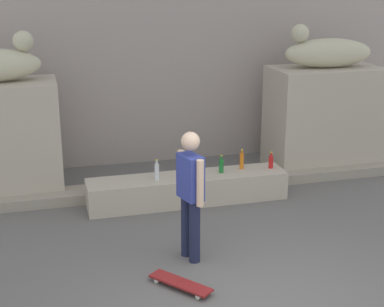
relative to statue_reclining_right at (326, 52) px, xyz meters
The scene contains 11 objects.
facade_wall 3.27m from the statue_reclining_right, 153.91° to the left, with size 10.05×0.60×5.93m, color #A59A92.
pedestal_right 1.21m from the statue_reclining_right, ahead, with size 2.00×1.11×1.86m, color #B7AD99.
statue_reclining_right is the anchor object (origin of this frame).
ledge_block 3.60m from the statue_reclining_right, 158.79° to the right, with size 3.16×0.61×0.44m, color #B7AD99.
skater 4.58m from the statue_reclining_right, 138.10° to the right, with size 0.29×0.52×1.67m.
skateboard 5.51m from the statue_reclining_right, 134.63° to the right, with size 0.66×0.75×0.08m.
bottle_clear 3.87m from the statue_reclining_right, 160.81° to the right, with size 0.07×0.07×0.33m.
bottle_green 2.99m from the statue_reclining_right, 154.48° to the right, with size 0.08×0.08×0.29m.
bottle_orange 2.66m from the statue_reclining_right, 152.48° to the right, with size 0.07×0.07×0.33m.
bottle_red 2.40m from the statue_reclining_right, 142.95° to the right, with size 0.08×0.08×0.27m.
stair_step 3.55m from the statue_reclining_right, 168.45° to the right, with size 7.75×0.50×0.17m, color gray.
Camera 1 is at (-2.15, -5.12, 3.49)m, focal length 54.21 mm.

